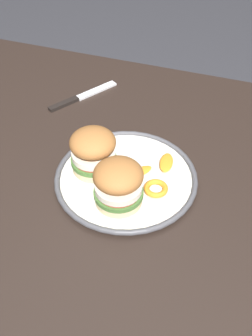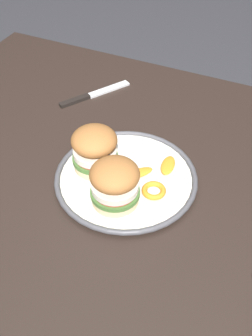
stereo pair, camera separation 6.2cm
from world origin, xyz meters
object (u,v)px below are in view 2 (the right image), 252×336
(sandwich_half_right, at_px, (95,149))
(sandwich_half_left, at_px, (115,183))
(table_knife, at_px, (90,96))
(dining_table, at_px, (126,192))
(dinner_plate, at_px, (126,178))

(sandwich_half_right, bearing_deg, sandwich_half_left, 138.51)
(sandwich_half_left, relative_size, table_knife, 0.72)
(dining_table, distance_m, dinner_plate, 0.12)
(sandwich_half_right, distance_m, table_knife, 0.31)
(table_knife, bearing_deg, dinner_plate, 131.45)
(dining_table, bearing_deg, sandwich_half_left, 104.51)
(sandwich_half_left, distance_m, sandwich_half_right, 0.11)
(dinner_plate, distance_m, table_knife, 0.35)
(sandwich_half_left, xyz_separation_m, table_knife, (0.24, -0.33, -0.07))
(dinner_plate, xyz_separation_m, sandwich_half_right, (0.08, -0.00, 0.06))
(table_knife, bearing_deg, sandwich_half_right, 120.71)
(dining_table, relative_size, sandwich_half_left, 9.00)
(dinner_plate, height_order, table_knife, dinner_plate)
(dinner_plate, xyz_separation_m, sandwich_half_left, (-0.01, 0.07, 0.06))
(dining_table, xyz_separation_m, dinner_plate, (-0.02, 0.05, 0.11))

